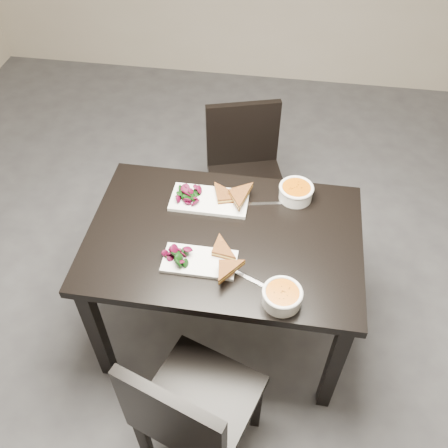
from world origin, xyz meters
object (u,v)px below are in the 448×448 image
soup_bowl_near (282,296)px  plate_far (209,200)px  plate_near (200,261)px  soup_bowl_far (296,191)px  chair_near (190,412)px  chair_far (245,168)px  table (224,249)px

soup_bowl_near → plate_far: bearing=126.4°
plate_near → plate_far: size_ratio=0.85×
soup_bowl_far → chair_near: bearing=-108.4°
chair_near → soup_bowl_far: (0.32, 0.97, 0.31)m
chair_far → soup_bowl_near: chair_far is taller
plate_far → chair_near: bearing=-85.4°
table → plate_far: bearing=117.0°
plate_near → soup_bowl_far: bearing=50.5°
plate_near → plate_far: plate_far is taller
chair_far → soup_bowl_near: bearing=-92.8°
plate_near → plate_far: bearing=93.5°
chair_far → plate_near: (-0.08, -0.93, 0.27)m
table → soup_bowl_far: (0.29, 0.28, 0.14)m
table → chair_near: (-0.03, -0.68, -0.17)m
chair_near → plate_far: 0.92m
plate_near → table: bearing=65.4°
chair_near → plate_near: 0.59m
chair_near → soup_bowl_near: chair_near is taller
soup_bowl_near → soup_bowl_far: 0.59m
chair_near → chair_far: 1.45m
soup_bowl_far → plate_near: bearing=-129.5°
table → plate_near: bearing=-114.6°
table → soup_bowl_far: 0.43m
table → soup_bowl_near: size_ratio=7.61×
table → chair_far: size_ratio=1.41×
chair_far → plate_far: bearing=-117.1°
soup_bowl_near → plate_far: soup_bowl_near is taller
soup_bowl_far → soup_bowl_near: bearing=-92.1°
chair_near → soup_bowl_far: chair_near is taller
table → chair_near: size_ratio=1.41×
soup_bowl_near → plate_far: size_ratio=0.44×
table → soup_bowl_near: 0.44m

